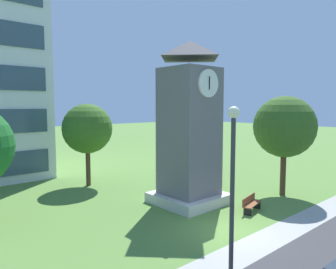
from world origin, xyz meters
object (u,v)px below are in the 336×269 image
tree_near_tower (285,127)px  street_lamp (232,182)px  tree_by_building (87,129)px  park_bench (251,204)px  clock_tower (189,132)px

tree_near_tower → street_lamp: bearing=-157.8°
street_lamp → tree_by_building: bearing=78.2°
park_bench → tree_by_building: 12.75m
tree_by_building → park_bench: bearing=-70.2°
clock_tower → street_lamp: (-5.92, -7.74, -0.66)m
clock_tower → park_bench: size_ratio=5.24×
tree_by_building → tree_near_tower: size_ratio=0.92×
tree_by_building → clock_tower: bearing=-71.7°
clock_tower → tree_by_building: 8.40m
clock_tower → park_bench: bearing=-66.9°
clock_tower → tree_by_building: bearing=108.3°
clock_tower → street_lamp: size_ratio=1.64×
clock_tower → tree_near_tower: size_ratio=1.48×
tree_by_building → tree_near_tower: 13.86m
park_bench → street_lamp: street_lamp is taller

